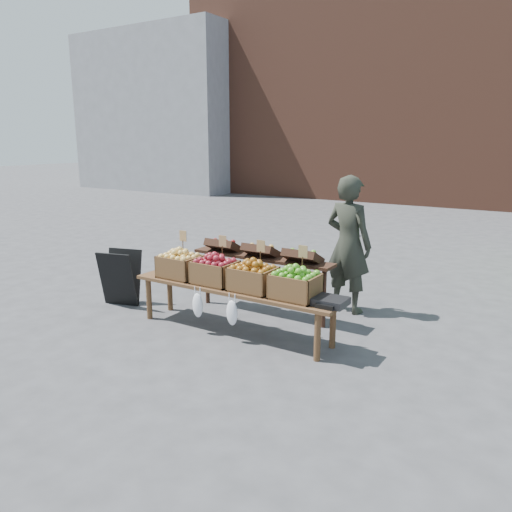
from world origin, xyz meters
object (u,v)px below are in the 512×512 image
Objects in this scene: chalkboard_sign at (120,278)px; crate_golden_apples at (180,266)px; crate_red_apples at (253,279)px; weighing_scale at (331,301)px; crate_russet_pears at (215,272)px; back_table at (261,277)px; crate_green_apples at (295,286)px; vendor at (348,245)px; display_bench at (234,310)px.

chalkboard_sign is 1.16m from crate_golden_apples.
crate_golden_apples is at bearing 180.00° from crate_red_apples.
crate_russet_pears is at bearing 180.00° from weighing_scale.
back_table is 1.07m from crate_golden_apples.
back_table is at bearing 72.93° from crate_russet_pears.
crate_green_apples is (0.55, 0.00, 0.00)m from crate_red_apples.
crate_red_apples is (-0.57, -1.47, -0.21)m from vendor.
display_bench is (-0.84, -1.47, -0.64)m from vendor.
weighing_scale is at bearing 117.17° from vendor.
chalkboard_sign is at bearing 39.35° from vendor.
display_bench is 5.40× the size of crate_russet_pears.
display_bench is 1.29m from weighing_scale.
crate_red_apples is at bearing 180.00° from weighing_scale.
crate_russet_pears is 1.10m from crate_green_apples.
back_table is 1.49m from weighing_scale.
display_bench is 0.51m from crate_russet_pears.
display_bench is 5.40× the size of crate_red_apples.
crate_russet_pears is at bearing 180.00° from crate_red_apples.
vendor is 1.24m from back_table.
chalkboard_sign is at bearing -159.40° from back_table.
crate_russet_pears reaches higher than chalkboard_sign.
crate_red_apples is (0.27, 0.00, 0.42)m from display_bench.
back_table is 4.20× the size of crate_green_apples.
display_bench is at bearing 0.00° from crate_russet_pears.
display_bench is 5.40× the size of crate_green_apples.
weighing_scale is (2.08, -0.00, -0.10)m from crate_golden_apples.
crate_russet_pears is at bearing 180.00° from crate_green_apples.
crate_red_apples is (2.22, -0.01, 0.32)m from chalkboard_sign.
back_table is (1.89, 0.71, 0.13)m from chalkboard_sign.
crate_russet_pears and crate_red_apples have the same top height.
crate_green_apples is at bearing -39.32° from back_table.
chalkboard_sign is at bearing 179.44° from crate_golden_apples.
display_bench is 0.93m from crate_green_apples.
chalkboard_sign is 0.29× the size of display_bench.
crate_golden_apples and crate_green_apples have the same top height.
weighing_scale is (0.41, -1.47, -0.31)m from vendor.
crate_green_apples is (0.82, 0.00, 0.42)m from display_bench.
crate_golden_apples is 1.65m from crate_green_apples.
back_table is 6.18× the size of weighing_scale.
crate_red_apples is at bearing 0.00° from crate_russet_pears.
display_bench is at bearing 71.85° from vendor.
crate_red_apples is (1.10, 0.00, 0.00)m from crate_golden_apples.
weighing_scale is (0.43, -0.00, -0.10)m from crate_green_apples.
crate_golden_apples is at bearing -136.96° from back_table.
display_bench is (1.94, -0.01, -0.11)m from chalkboard_sign.
back_table is 1.15m from crate_green_apples.
crate_green_apples is at bearing -15.45° from chalkboard_sign.
vendor is at bearing 41.39° from crate_golden_apples.
crate_green_apples reaches higher than weighing_scale.
crate_golden_apples is at bearing 180.00° from display_bench.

